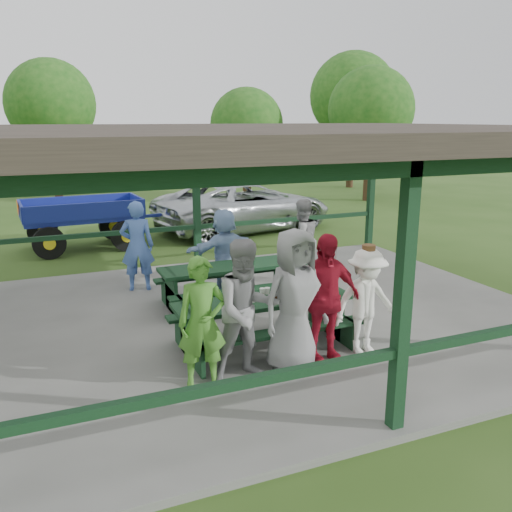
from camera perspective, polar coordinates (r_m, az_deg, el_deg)
name	(u,v)px	position (r m, az deg, el deg)	size (l,w,h in m)	color
ground	(261,321)	(9.60, 0.54, -6.87)	(90.00, 90.00, 0.00)	#2E4D18
concrete_slab	(261,318)	(9.58, 0.54, -6.59)	(10.00, 8.00, 0.10)	slate
pavilion_structure	(262,137)	(8.95, 0.59, 12.40)	(10.60, 8.60, 3.24)	black
picnic_table_near	(264,316)	(8.19, 0.81, -6.36)	(2.69, 1.39, 0.75)	black
picnic_table_far	(233,279)	(10.03, -2.42, -2.43)	(2.70, 1.39, 0.75)	black
table_setting	(269,296)	(8.14, 1.43, -4.20)	(2.32, 0.45, 0.10)	white
contestant_green	(202,323)	(6.93, -5.68, -7.00)	(0.62, 0.41, 1.71)	#498F2C
contestant_grey_left	(247,310)	(7.06, -0.95, -5.74)	(0.92, 0.72, 1.89)	gray
contestant_grey_mid	(295,301)	(7.30, 4.08, -4.73)	(0.97, 0.63, 1.98)	gray
contestant_red	(324,299)	(7.61, 7.17, -4.49)	(1.09, 0.45, 1.86)	#A51427
contestant_white_fedora	(366,301)	(8.02, 11.50, -4.71)	(1.04, 0.62, 1.64)	white
spectator_lblue	(224,250)	(10.71, -3.37, 0.60)	(1.55, 0.49, 1.67)	#89A9D4
spectator_blue	(137,246)	(11.01, -12.39, 1.05)	(0.66, 0.43, 1.81)	#4669B6
spectator_grey	(301,240)	(11.44, 4.78, 1.67)	(0.85, 0.66, 1.75)	gray
pickup_truck	(245,206)	(17.12, -1.20, 5.31)	(2.62, 5.69, 1.58)	silver
farm_trailer	(83,222)	(15.45, -17.75, 3.40)	(4.19, 2.01, 1.46)	navy
tree_left	(51,104)	(25.99, -20.79, 14.72)	(3.84, 3.84, 5.99)	black
tree_mid	(247,125)	(23.08, -0.99, 13.62)	(3.02, 3.02, 4.72)	black
tree_right	(371,110)	(23.89, 12.02, 14.78)	(3.58, 3.58, 5.60)	black
tree_far_right	(353,96)	(28.48, 10.19, 16.25)	(4.29, 4.29, 6.70)	black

